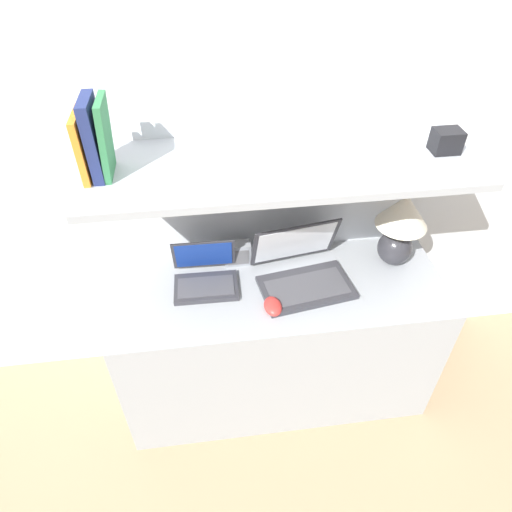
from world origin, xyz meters
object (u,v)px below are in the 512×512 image
Objects in this scene: router_box at (238,253)px; laptop_large at (302,272)px; book_orange at (83,145)px; computer_mouse at (273,306)px; laptop_small at (205,276)px; book_navy at (93,138)px; shelf_gadget at (446,141)px; book_green at (105,138)px; table_lamp at (401,224)px.

laptop_large is at bearing -30.69° from router_box.
computer_mouse is at bearing -17.69° from book_orange.
computer_mouse is at bearing -36.19° from laptop_small.
book_navy reaches higher than shelf_gadget.
laptop_large is at bearing 45.26° from computer_mouse.
laptop_small is 0.31m from computer_mouse.
shelf_gadget is (1.20, 0.00, -0.09)m from book_navy.
shelf_gadget is at bearing -8.18° from router_box.
book_orange reaches higher than shelf_gadget.
book_green reaches higher than laptop_small.
router_box is at bearing 12.38° from book_orange.
book_green is (-0.42, -0.11, 0.62)m from router_box.
laptop_large is 1.93× the size of book_orange.
computer_mouse is 0.95× the size of router_box.
laptop_small is (-0.40, 0.04, -0.01)m from laptop_large.
book_green reaches higher than laptop_large.
book_green is at bearing 0.00° from book_navy.
book_orange is at bearing 162.31° from computer_mouse.
computer_mouse is 0.50× the size of book_orange.
shelf_gadget is at bearing 0.00° from book_orange.
book_orange is (-1.16, -0.03, 0.45)m from table_lamp.
laptop_small is at bearing 143.81° from computer_mouse.
table_lamp is 1.30× the size of laptop_small.
computer_mouse is 1.10× the size of shelf_gadget.
table_lamp reaches higher than computer_mouse.
shelf_gadget reaches higher than table_lamp.
table_lamp is 0.84m from laptop_small.
laptop_small is 2.70× the size of shelf_gadget.
book_green reaches higher than table_lamp.
book_orange is at bearing -178.57° from table_lamp.
book_navy is 2.64× the size of shelf_gadget.
computer_mouse is at bearing -70.22° from router_box.
table_lamp is 0.63m from computer_mouse.
book_navy is (-1.12, -0.03, 0.47)m from table_lamp.
laptop_large reaches higher than computer_mouse.
router_box is (-0.67, 0.08, -0.15)m from table_lamp.
table_lamp reaches higher than router_box.
laptop_large is 1.61× the size of book_green.
book_green is (-1.09, -0.03, 0.47)m from table_lamp.
shelf_gadget is at bearing 4.96° from laptop_large.
laptop_large reaches higher than laptop_small.
router_box is at bearing 14.47° from book_green.
book_navy is (0.04, 0.00, 0.02)m from book_orange.
computer_mouse is 0.42× the size of book_green.
table_lamp is 1.60× the size of book_orange.
router_box is at bearing 13.36° from book_navy.
laptop_small is 1.05m from shelf_gadget.
book_orange is 1.24m from shelf_gadget.
book_orange reaches higher than computer_mouse.
book_orange is (-0.34, 0.00, 0.61)m from laptop_small.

